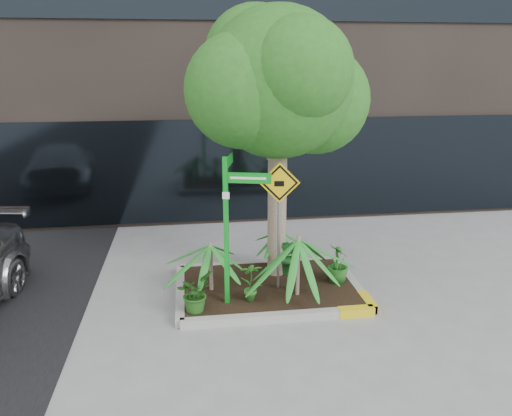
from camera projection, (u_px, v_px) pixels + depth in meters
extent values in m
plane|color=gray|center=(260.00, 300.00, 8.86)|extent=(80.00, 80.00, 0.00)
cube|color=#9E9E99|center=(260.00, 265.00, 10.20)|extent=(3.20, 0.15, 0.15)
cube|color=#9E9E99|center=(279.00, 317.00, 8.11)|extent=(3.20, 0.15, 0.15)
cube|color=#9E9E99|center=(180.00, 293.00, 8.94)|extent=(0.15, 2.20, 0.15)
cube|color=#9E9E99|center=(352.00, 283.00, 9.37)|extent=(0.15, 2.20, 0.15)
cube|color=gold|center=(356.00, 312.00, 8.28)|extent=(0.60, 0.17, 0.15)
cube|color=black|center=(268.00, 286.00, 9.14)|extent=(3.05, 2.05, 0.06)
cylinder|color=gray|center=(277.00, 198.00, 9.22)|extent=(0.35, 0.35, 3.28)
cylinder|color=gray|center=(284.00, 133.00, 8.90)|extent=(0.62, 0.17, 1.06)
sphere|color=#22601B|center=(279.00, 83.00, 8.64)|extent=(2.62, 2.62, 2.62)
sphere|color=#22601B|center=(316.00, 100.00, 9.14)|extent=(1.97, 1.97, 1.97)
sphere|color=#22601B|center=(242.00, 90.00, 8.37)|extent=(1.97, 1.97, 1.97)
sphere|color=#22601B|center=(300.00, 71.00, 7.98)|extent=(1.75, 1.75, 1.75)
sphere|color=#22601B|center=(255.00, 57.00, 8.99)|extent=(1.86, 1.86, 1.86)
cylinder|color=gray|center=(298.00, 265.00, 8.59)|extent=(0.07, 0.07, 1.09)
cylinder|color=gray|center=(211.00, 266.00, 8.80)|extent=(0.07, 0.07, 0.90)
cylinder|color=gray|center=(279.00, 248.00, 9.86)|extent=(0.07, 0.07, 0.76)
imported|color=#1F4F16|center=(195.00, 292.00, 8.09)|extent=(0.78, 0.78, 0.65)
imported|color=#1E5A1B|center=(338.00, 264.00, 9.14)|extent=(0.49, 0.49, 0.73)
imported|color=#2C6D21|center=(251.00, 281.00, 8.42)|extent=(0.38, 0.38, 0.71)
imported|color=#1D6624|center=(289.00, 257.00, 9.46)|extent=(0.56, 0.56, 0.72)
cube|color=#0E9C20|center=(226.00, 237.00, 8.12)|extent=(0.09, 0.09, 2.65)
cube|color=#0E9C20|center=(248.00, 178.00, 7.80)|extent=(0.72, 0.20, 0.17)
cube|color=#0E9C20|center=(229.00, 161.00, 8.13)|extent=(0.20, 0.72, 0.17)
cube|color=white|center=(248.00, 178.00, 7.79)|extent=(0.55, 0.14, 0.04)
cube|color=white|center=(228.00, 161.00, 8.13)|extent=(0.14, 0.55, 0.04)
cube|color=white|center=(226.00, 196.00, 7.88)|extent=(0.11, 0.03, 0.11)
cylinder|color=slate|center=(279.00, 232.00, 8.74)|extent=(0.06, 0.09, 2.11)
cube|color=yellow|center=(280.00, 183.00, 8.47)|extent=(0.70, 0.10, 0.71)
cube|color=black|center=(280.00, 183.00, 8.46)|extent=(0.62, 0.07, 0.63)
cube|color=yellow|center=(280.00, 183.00, 8.45)|extent=(0.53, 0.06, 0.53)
cube|color=black|center=(279.00, 184.00, 8.45)|extent=(0.17, 0.02, 0.09)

